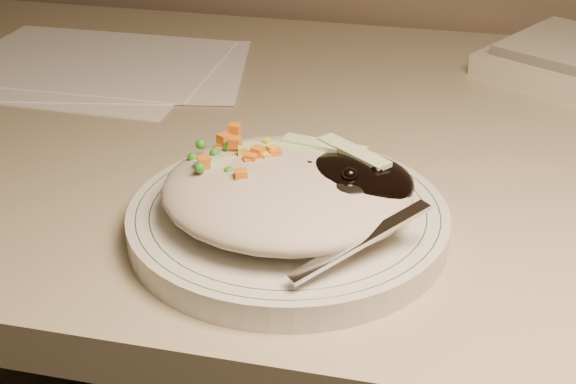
# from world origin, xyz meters

# --- Properties ---
(desk) EXTENTS (1.40, 0.70, 0.74)m
(desk) POSITION_xyz_m (0.00, 1.38, 0.54)
(desk) COLOR gray
(desk) RESTS_ON ground
(plate) EXTENTS (0.25, 0.25, 0.02)m
(plate) POSITION_xyz_m (-0.11, 1.18, 0.75)
(plate) COLOR silver
(plate) RESTS_ON desk
(plate_rim) EXTENTS (0.24, 0.24, 0.00)m
(plate_rim) POSITION_xyz_m (-0.11, 1.18, 0.76)
(plate_rim) COLOR #144723
(plate_rim) RESTS_ON plate
(meal) EXTENTS (0.21, 0.19, 0.05)m
(meal) POSITION_xyz_m (-0.11, 1.18, 0.78)
(meal) COLOR #ADA28C
(meal) RESTS_ON plate
(papers) EXTENTS (0.36, 0.26, 0.00)m
(papers) POSITION_xyz_m (-0.42, 1.49, 0.74)
(papers) COLOR white
(papers) RESTS_ON desk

